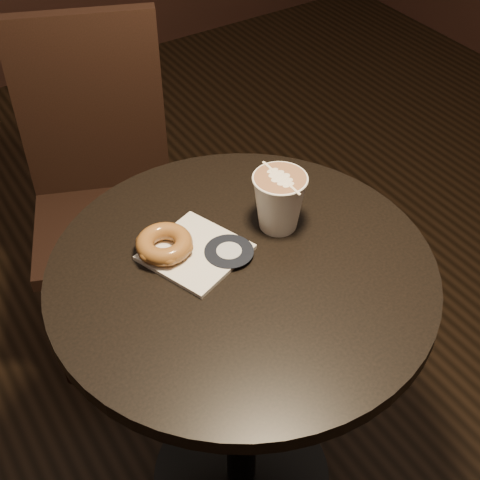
{
  "coord_description": "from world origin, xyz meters",
  "views": [
    {
      "loc": [
        -0.46,
        -0.71,
        1.59
      ],
      "look_at": [
        0.01,
        0.03,
        0.79
      ],
      "focal_mm": 50.0,
      "sensor_mm": 36.0,
      "label": 1
    }
  ],
  "objects_px": {
    "chair": "(100,177)",
    "cafe_table": "(242,338)",
    "pastry_bag": "(195,252)",
    "doughnut": "(164,244)",
    "latte_cup": "(279,202)"
  },
  "relations": [
    {
      "from": "chair",
      "to": "latte_cup",
      "type": "relative_size",
      "value": 8.29
    },
    {
      "from": "chair",
      "to": "latte_cup",
      "type": "distance_m",
      "value": 0.69
    },
    {
      "from": "doughnut",
      "to": "latte_cup",
      "type": "height_order",
      "value": "latte_cup"
    },
    {
      "from": "chair",
      "to": "doughnut",
      "type": "distance_m",
      "value": 0.63
    },
    {
      "from": "doughnut",
      "to": "latte_cup",
      "type": "distance_m",
      "value": 0.22
    },
    {
      "from": "cafe_table",
      "to": "pastry_bag",
      "type": "bearing_deg",
      "value": 125.5
    },
    {
      "from": "chair",
      "to": "doughnut",
      "type": "relative_size",
      "value": 9.09
    },
    {
      "from": "pastry_bag",
      "to": "cafe_table",
      "type": "bearing_deg",
      "value": -75.06
    },
    {
      "from": "chair",
      "to": "cafe_table",
      "type": "bearing_deg",
      "value": -66.97
    },
    {
      "from": "chair",
      "to": "latte_cup",
      "type": "height_order",
      "value": "chair"
    },
    {
      "from": "cafe_table",
      "to": "pastry_bag",
      "type": "height_order",
      "value": "pastry_bag"
    },
    {
      "from": "chair",
      "to": "pastry_bag",
      "type": "xyz_separation_m",
      "value": [
        -0.04,
        -0.6,
        0.23
      ]
    },
    {
      "from": "cafe_table",
      "to": "chair",
      "type": "distance_m",
      "value": 0.68
    },
    {
      "from": "pastry_bag",
      "to": "chair",
      "type": "bearing_deg",
      "value": 65.41
    },
    {
      "from": "pastry_bag",
      "to": "doughnut",
      "type": "relative_size",
      "value": 1.55
    }
  ]
}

